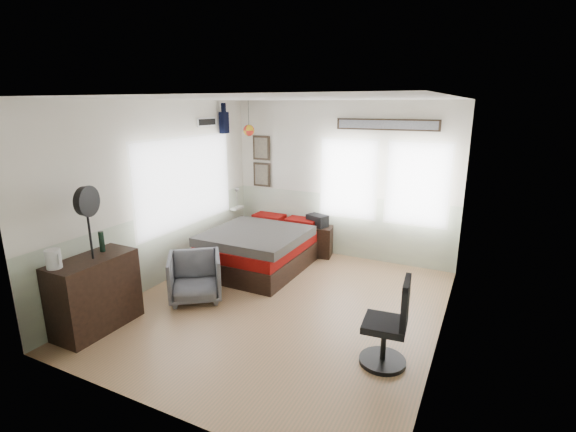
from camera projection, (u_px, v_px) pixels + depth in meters
name	position (u px, v px, depth m)	size (l,w,h in m)	color
ground_plane	(281.00, 306.00, 5.62)	(4.00, 4.50, 0.01)	#9D7C57
room_shell	(282.00, 186.00, 5.40)	(4.02, 4.52, 2.71)	beige
wall_decor	(276.00, 136.00, 7.24)	(3.55, 1.32, 1.44)	#3B2B1C
bed	(263.00, 247.00, 6.96)	(1.50, 2.05, 0.65)	black
dresser	(95.00, 293.00, 4.97)	(0.48, 1.00, 0.90)	black
armchair	(195.00, 277.00, 5.76)	(0.69, 0.71, 0.65)	#56575C
nightstand	(317.00, 240.00, 7.47)	(0.54, 0.43, 0.54)	black
task_chair	(390.00, 330.00, 4.27)	(0.49, 0.49, 0.97)	black
kettle	(53.00, 259.00, 4.53)	(0.19, 0.16, 0.21)	silver
bottle	(102.00, 242.00, 5.04)	(0.06, 0.06, 0.25)	black
stand_fan	(87.00, 203.00, 4.65)	(0.17, 0.35, 0.86)	black
black_bag	(317.00, 220.00, 7.37)	(0.35, 0.23, 0.21)	black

